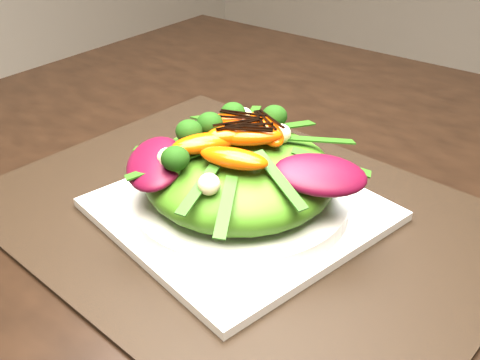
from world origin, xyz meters
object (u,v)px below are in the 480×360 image
Objects in this scene: lettuce_mound at (240,174)px; orange_segment at (245,123)px; plate_base at (240,209)px; salad_bowl at (240,199)px; placemat at (240,215)px.

lettuce_mound is 2.97× the size of orange_segment.
lettuce_mound is 0.06m from orange_segment.
orange_segment is (-0.02, 0.03, 0.08)m from plate_base.
salad_bowl is at bearing 90.00° from lettuce_mound.
salad_bowl reaches higher than placemat.
plate_base is 1.29× the size of lettuce_mound.
orange_segment is at bearing 119.70° from salad_bowl.
plate_base reaches higher than placemat.
salad_bowl is at bearing 0.00° from placemat.
plate_base is at bearing -90.00° from lettuce_mound.
lettuce_mound is at bearing -45.00° from placemat.
salad_bowl is (0.00, 0.00, 0.01)m from plate_base.
orange_segment reaches higher than lettuce_mound.
placemat is 0.02m from salad_bowl.
orange_segment is (-0.02, 0.03, 0.09)m from placemat.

